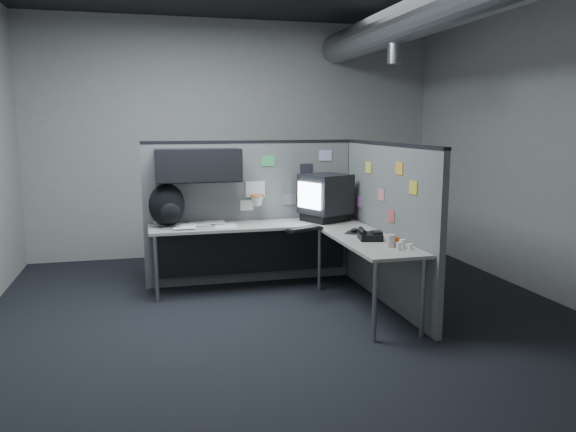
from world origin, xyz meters
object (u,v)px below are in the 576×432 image
object	(u,v)px
desk	(284,238)
monitor	(325,197)
keyboard	(304,229)
backpack	(167,206)
phone	(370,235)

from	to	relation	value
desk	monitor	world-z (taller)	monitor
keyboard	backpack	size ratio (longest dim) A/B	0.92
keyboard	phone	world-z (taller)	phone
keyboard	backpack	distance (m)	1.48
phone	backpack	world-z (taller)	backpack
monitor	keyboard	xyz separation A→B (m)	(-0.39, -0.51, -0.25)
phone	keyboard	bearing A→B (deg)	149.87
monitor	keyboard	size ratio (longest dim) A/B	1.43
backpack	desk	bearing A→B (deg)	-7.43
desk	keyboard	bearing A→B (deg)	-53.48
desk	monitor	size ratio (longest dim) A/B	3.77
phone	backpack	bearing A→B (deg)	168.55
monitor	backpack	size ratio (longest dim) A/B	1.32
keyboard	phone	size ratio (longest dim) A/B	1.62
keyboard	phone	distance (m)	0.76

